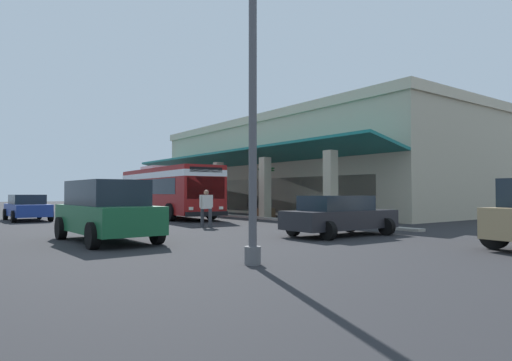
# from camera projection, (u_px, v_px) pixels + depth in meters

# --- Properties ---
(ground) EXTENTS (120.00, 120.00, 0.00)m
(ground) POSITION_uv_depth(u_px,v_px,m) (263.00, 213.00, 34.41)
(ground) COLOR #262628
(curb_strip) EXTENTS (32.90, 0.50, 0.12)m
(curb_strip) POSITION_uv_depth(u_px,v_px,m) (212.00, 214.00, 30.68)
(curb_strip) COLOR #9E998E
(curb_strip) RESTS_ON ground
(plaza_building) EXTENTS (27.72, 15.91, 7.42)m
(plaza_building) POSITION_uv_depth(u_px,v_px,m) (311.00, 167.00, 36.50)
(plaza_building) COLOR #B2A88E
(plaza_building) RESTS_ON ground
(transit_bus) EXTENTS (11.34, 3.23, 3.34)m
(transit_bus) POSITION_uv_depth(u_px,v_px,m) (167.00, 188.00, 27.92)
(transit_bus) COLOR maroon
(transit_bus) RESTS_ON ground
(parked_sedan_charcoal) EXTENTS (2.51, 4.44, 1.47)m
(parked_sedan_charcoal) POSITION_uv_depth(u_px,v_px,m) (339.00, 215.00, 15.92)
(parked_sedan_charcoal) COLOR #232328
(parked_sedan_charcoal) RESTS_ON ground
(parked_sedan_blue) EXTENTS (4.43, 2.07, 1.47)m
(parked_sedan_blue) POSITION_uv_depth(u_px,v_px,m) (27.00, 207.00, 24.71)
(parked_sedan_blue) COLOR navy
(parked_sedan_blue) RESTS_ON ground
(parked_suv_green) EXTENTS (4.87, 2.32, 1.97)m
(parked_suv_green) POSITION_uv_depth(u_px,v_px,m) (107.00, 210.00, 14.02)
(parked_suv_green) COLOR #195933
(parked_suv_green) RESTS_ON ground
(pedestrian) EXTENTS (0.49, 0.69, 1.71)m
(pedestrian) POSITION_uv_depth(u_px,v_px,m) (206.00, 206.00, 19.80)
(pedestrian) COLOR #38383D
(pedestrian) RESTS_ON ground
(potted_palm) EXTENTS (1.83, 1.67, 3.19)m
(potted_palm) POSITION_uv_depth(u_px,v_px,m) (266.00, 206.00, 27.84)
(potted_palm) COLOR brown
(potted_palm) RESTS_ON ground
(lot_light_pole) EXTENTS (0.60, 0.60, 7.82)m
(lot_light_pole) POSITION_uv_depth(u_px,v_px,m) (253.00, 75.00, 9.60)
(lot_light_pole) COLOR #59595B
(lot_light_pole) RESTS_ON ground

